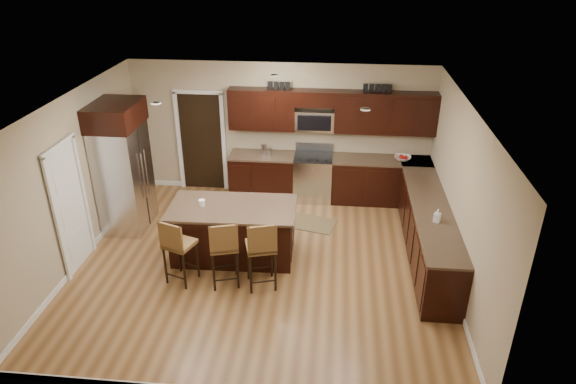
# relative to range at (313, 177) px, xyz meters

# --- Properties ---
(floor) EXTENTS (6.00, 6.00, 0.00)m
(floor) POSITION_rel_range_xyz_m (-0.68, -2.45, -0.47)
(floor) COLOR olive
(floor) RESTS_ON ground
(ceiling) EXTENTS (6.00, 6.00, 0.00)m
(ceiling) POSITION_rel_range_xyz_m (-0.68, -2.45, 2.23)
(ceiling) COLOR silver
(ceiling) RESTS_ON wall_back
(wall_back) EXTENTS (6.00, 0.00, 6.00)m
(wall_back) POSITION_rel_range_xyz_m (-0.68, 0.30, 0.88)
(wall_back) COLOR tan
(wall_back) RESTS_ON floor
(wall_left) EXTENTS (0.00, 5.50, 5.50)m
(wall_left) POSITION_rel_range_xyz_m (-3.68, -2.45, 0.88)
(wall_left) COLOR tan
(wall_left) RESTS_ON floor
(wall_right) EXTENTS (0.00, 5.50, 5.50)m
(wall_right) POSITION_rel_range_xyz_m (2.32, -2.45, 0.88)
(wall_right) COLOR tan
(wall_right) RESTS_ON floor
(base_cabinets) EXTENTS (4.02, 3.96, 0.92)m
(base_cabinets) POSITION_rel_range_xyz_m (1.22, -1.01, -0.01)
(base_cabinets) COLOR black
(base_cabinets) RESTS_ON floor
(upper_cabinets) EXTENTS (4.00, 0.33, 0.80)m
(upper_cabinets) POSITION_rel_range_xyz_m (0.36, 0.13, 1.37)
(upper_cabinets) COLOR black
(upper_cabinets) RESTS_ON wall_back
(range) EXTENTS (0.76, 0.64, 1.11)m
(range) POSITION_rel_range_xyz_m (0.00, 0.00, 0.00)
(range) COLOR silver
(range) RESTS_ON floor
(microwave) EXTENTS (0.76, 0.31, 0.40)m
(microwave) POSITION_rel_range_xyz_m (0.00, 0.15, 1.15)
(microwave) COLOR silver
(microwave) RESTS_ON upper_cabinets
(doorway) EXTENTS (0.85, 0.03, 2.06)m
(doorway) POSITION_rel_range_xyz_m (-2.33, 0.28, 0.56)
(doorway) COLOR black
(doorway) RESTS_ON floor
(pantry_door) EXTENTS (0.03, 0.80, 2.04)m
(pantry_door) POSITION_rel_range_xyz_m (-3.66, -2.75, 0.55)
(pantry_door) COLOR white
(pantry_door) RESTS_ON floor
(letter_decor) EXTENTS (2.20, 0.03, 0.15)m
(letter_decor) POSITION_rel_range_xyz_m (0.22, 0.13, 1.82)
(letter_decor) COLOR black
(letter_decor) RESTS_ON upper_cabinets
(island) EXTENTS (2.08, 1.13, 0.92)m
(island) POSITION_rel_range_xyz_m (-1.19, -2.24, -0.04)
(island) COLOR black
(island) RESTS_ON floor
(stool_left) EXTENTS (0.52, 0.52, 1.10)m
(stool_left) POSITION_rel_range_xyz_m (-1.88, -3.08, 0.21)
(stool_left) COLOR brown
(stool_left) RESTS_ON floor
(stool_mid) EXTENTS (0.52, 0.52, 1.13)m
(stool_mid) POSITION_rel_range_xyz_m (-1.16, -3.08, 0.23)
(stool_mid) COLOR brown
(stool_mid) RESTS_ON floor
(stool_right) EXTENTS (0.53, 0.53, 1.16)m
(stool_right) POSITION_rel_range_xyz_m (-0.59, -3.09, 0.25)
(stool_right) COLOR brown
(stool_right) RESTS_ON floor
(refrigerator) EXTENTS (0.79, 1.03, 2.35)m
(refrigerator) POSITION_rel_range_xyz_m (-3.30, -1.45, 0.73)
(refrigerator) COLOR silver
(refrigerator) RESTS_ON floor
(floor_mat) EXTENTS (1.02, 0.80, 0.01)m
(floor_mat) POSITION_rel_range_xyz_m (0.02, -1.06, -0.47)
(floor_mat) COLOR brown
(floor_mat) RESTS_ON floor
(fruit_bowl) EXTENTS (0.36, 0.36, 0.08)m
(fruit_bowl) POSITION_rel_range_xyz_m (1.74, -0.00, 0.49)
(fruit_bowl) COLOR silver
(fruit_bowl) RESTS_ON base_cabinets
(soap_bottle) EXTENTS (0.13, 0.13, 0.21)m
(soap_bottle) POSITION_rel_range_xyz_m (2.02, -2.41, 0.55)
(soap_bottle) COLOR #B2B2B2
(soap_bottle) RESTS_ON base_cabinets
(canister_tall) EXTENTS (0.12, 0.12, 0.21)m
(canister_tall) POSITION_rel_range_xyz_m (-0.99, -0.00, 0.55)
(canister_tall) COLOR silver
(canister_tall) RESTS_ON base_cabinets
(canister_short) EXTENTS (0.11, 0.11, 0.14)m
(canister_short) POSITION_rel_range_xyz_m (-0.89, -0.00, 0.52)
(canister_short) COLOR silver
(canister_short) RESTS_ON base_cabinets
(island_jar) EXTENTS (0.10, 0.10, 0.10)m
(island_jar) POSITION_rel_range_xyz_m (-1.69, -2.24, 0.50)
(island_jar) COLOR white
(island_jar) RESTS_ON island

